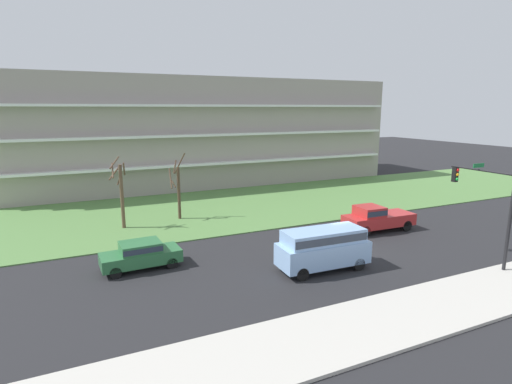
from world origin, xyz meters
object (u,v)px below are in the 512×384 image
Objects in this scene: sedan_green_near_left at (141,254)px; tree_far_left at (121,192)px; pickup_red_center_right at (376,218)px; traffic_signal_mast at (489,198)px; tree_left at (178,189)px; van_blue_center_left at (323,246)px.

tree_far_left is at bearing -92.95° from sedan_green_near_left.
pickup_red_center_right reaches higher than sedan_green_near_left.
tree_left is at bearing 128.62° from traffic_signal_mast.
tree_left reaches higher than pickup_red_center_right.
van_blue_center_left is 9.85m from traffic_signal_mast.
van_blue_center_left is at bearing -54.78° from tree_far_left.
pickup_red_center_right is at bearing 177.52° from sedan_green_near_left.
tree_far_left is 19.14m from pickup_red_center_right.
traffic_signal_mast is (1.16, -7.74, 2.96)m from pickup_red_center_right.
sedan_green_near_left is at bearing 2.20° from pickup_red_center_right.
tree_far_left is 1.00× the size of pickup_red_center_right.
tree_left reaches higher than sedan_green_near_left.
tree_far_left is 4.60m from tree_left.
van_blue_center_left reaches higher than pickup_red_center_right.
tree_left is 21.93m from traffic_signal_mast.
tree_far_left is 8.81m from sedan_green_near_left.
tree_far_left reaches higher than tree_left.
traffic_signal_mast is (18.24, -7.73, 3.11)m from sedan_green_near_left.
pickup_red_center_right is (17.02, -8.57, -1.85)m from tree_far_left.
sedan_green_near_left is 0.82× the size of pickup_red_center_right.
tree_far_left reaches higher than sedan_green_near_left.
traffic_signal_mast reaches higher than sedan_green_near_left.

